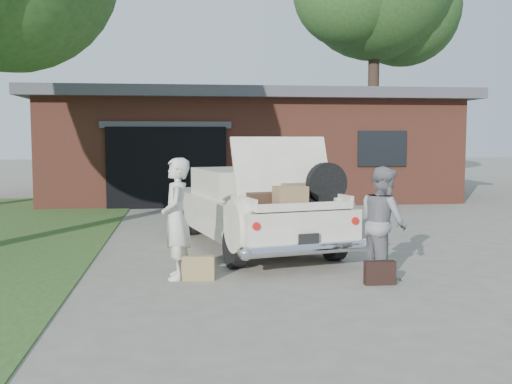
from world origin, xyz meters
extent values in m
plane|color=gray|center=(0.00, 0.00, 0.00)|extent=(90.00, 90.00, 0.00)
cube|color=brown|center=(1.00, 11.50, 1.50)|extent=(12.00, 7.00, 3.00)
cube|color=#4C4C51|center=(1.00, 11.50, 3.15)|extent=(12.80, 7.80, 0.30)
cube|color=black|center=(-1.50, 8.05, 1.10)|extent=(3.20, 0.30, 2.20)
cube|color=#4C4C51|center=(-1.50, 7.98, 2.25)|extent=(3.50, 0.12, 0.18)
cube|color=black|center=(4.50, 7.98, 1.60)|extent=(1.40, 0.08, 1.00)
cylinder|color=#38281E|center=(6.53, 15.03, 3.21)|extent=(0.44, 0.44, 6.43)
sphere|color=#385A25|center=(7.92, 15.65, 7.12)|extent=(4.64, 4.64, 4.64)
cube|color=silver|center=(0.09, 2.08, 0.58)|extent=(2.78, 4.92, 0.60)
cube|color=beige|center=(0.03, 2.35, 1.11)|extent=(1.91, 2.16, 0.48)
cube|color=black|center=(-0.18, 3.21, 1.09)|extent=(1.42, 0.40, 0.41)
cube|color=black|center=(0.23, 1.50, 1.09)|extent=(1.42, 0.40, 0.41)
cylinder|color=black|center=(-0.34, 0.36, 0.31)|extent=(0.34, 0.64, 0.61)
cylinder|color=black|center=(1.24, 0.74, 0.31)|extent=(0.34, 0.64, 0.61)
cylinder|color=black|center=(-1.07, 3.43, 0.31)|extent=(0.34, 0.64, 0.61)
cylinder|color=black|center=(0.52, 3.81, 0.31)|extent=(0.34, 0.64, 0.61)
cylinder|color=silver|center=(0.63, -0.22, 0.37)|extent=(1.89, 0.60, 0.17)
cylinder|color=#A5140F|center=(-0.12, -0.33, 0.72)|extent=(0.13, 0.12, 0.11)
cylinder|color=#A5140F|center=(1.36, 0.02, 0.72)|extent=(0.13, 0.12, 0.11)
cube|color=black|center=(0.64, -0.24, 0.51)|extent=(0.31, 0.09, 0.16)
cube|color=black|center=(0.49, 0.37, 0.90)|extent=(1.63, 1.32, 0.04)
cube|color=silver|center=(-0.23, 0.20, 0.99)|extent=(0.29, 1.01, 0.17)
cube|color=silver|center=(1.22, 0.54, 0.99)|extent=(0.29, 1.01, 0.17)
cube|color=silver|center=(0.61, -0.13, 0.96)|extent=(1.46, 0.39, 0.11)
cube|color=silver|center=(0.42, 0.69, 1.42)|extent=(1.61, 0.74, 1.02)
cube|color=#442C1D|center=(0.13, 0.41, 1.02)|extent=(0.67, 0.52, 0.19)
cube|color=#91704A|center=(0.42, 0.04, 1.07)|extent=(0.50, 0.39, 0.31)
cube|color=black|center=(0.54, 0.56, 0.99)|extent=(0.53, 0.41, 0.15)
cube|color=#8E6248|center=(0.60, 0.56, 1.16)|extent=(0.47, 0.36, 0.14)
cylinder|color=black|center=(1.05, 0.45, 1.23)|extent=(0.65, 0.29, 0.63)
imported|color=beige|center=(-1.19, -0.20, 0.82)|extent=(0.40, 0.60, 1.65)
imported|color=slate|center=(1.60, -0.52, 0.77)|extent=(0.71, 0.84, 1.54)
cube|color=#987E4D|center=(-0.90, -0.33, 0.17)|extent=(0.45, 0.19, 0.33)
cube|color=black|center=(1.45, -0.87, 0.16)|extent=(0.41, 0.13, 0.31)
camera|label=1|loc=(-1.12, -8.30, 1.93)|focal=42.00mm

